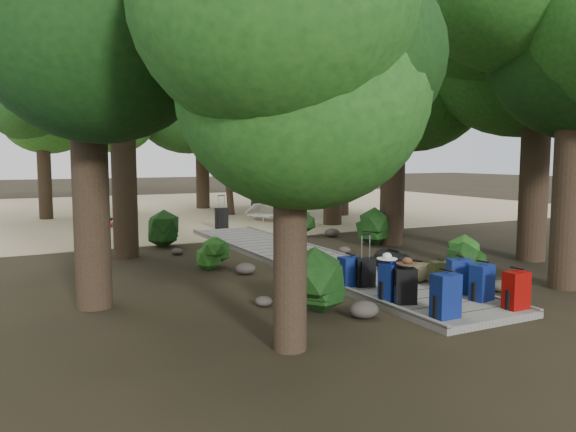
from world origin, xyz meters
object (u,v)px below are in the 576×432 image
backpack_right_b (482,281)px  backpack_right_d (440,272)px  backpack_left_c (391,279)px  duffel_right_khaki (416,271)px  backpack_right_c (460,275)px  suitcase_on_boardwalk (365,272)px  backpack_left_a (446,293)px  duffel_right_black (393,262)px  backpack_left_b (405,284)px  sun_lounger (263,212)px  lone_suitcase_on_sand (222,218)px  backpack_right_a (516,288)px  kayak (107,221)px  backpack_left_d (350,270)px

backpack_right_b → backpack_right_d: size_ratio=1.35×
backpack_left_c → duffel_right_khaki: 1.80m
backpack_left_c → backpack_right_c: size_ratio=1.02×
backpack_right_b → suitcase_on_boardwalk: size_ratio=1.24×
backpack_left_a → duffel_right_black: (1.38, 3.09, -0.15)m
backpack_left_b → sun_lounger: (3.38, 13.15, -0.11)m
backpack_left_a → lone_suitcase_on_sand: 12.38m
backpack_right_d → sun_lounger: (1.93, 12.40, -0.03)m
backpack_left_b → backpack_right_a: 1.75m
backpack_right_a → backpack_right_b: 0.65m
backpack_right_c → kayak: bearing=127.2°
suitcase_on_boardwalk → kayak: 13.18m
backpack_right_a → backpack_right_c: bearing=94.6°
backpack_left_a → backpack_left_c: (-0.09, 1.24, -0.02)m
kayak → sun_lounger: 6.00m
backpack_left_b → backpack_left_c: 0.30m
backpack_right_d → duffel_right_khaki: bearing=113.5°
duffel_right_black → kayak: duffel_right_black is taller
duffel_right_khaki → backpack_left_c: bearing=-169.6°
backpack_left_b → lone_suitcase_on_sand: 11.44m
backpack_left_b → backpack_left_d: backpack_left_b is taller
backpack_left_c → duffel_right_black: backpack_left_c is taller
backpack_right_b → backpack_right_d: bearing=71.9°
backpack_left_d → backpack_right_b: 2.38m
backpack_left_b → backpack_right_c: 1.30m
backpack_right_c → sun_lounger: backpack_right_c is taller
lone_suitcase_on_sand → sun_lounger: 2.98m
backpack_right_b → backpack_right_d: backpack_right_b is taller
backpack_left_b → lone_suitcase_on_sand: (0.96, 11.40, -0.06)m
backpack_left_a → backpack_left_d: bearing=92.1°
sun_lounger → lone_suitcase_on_sand: bearing=-163.5°
suitcase_on_boardwalk → backpack_right_b: bearing=-36.8°
backpack_left_b → duffel_right_black: (1.41, 2.15, -0.11)m
backpack_left_c → backpack_right_b: 1.54m
backpack_right_d → lone_suitcase_on_sand: 10.66m
suitcase_on_boardwalk → kayak: bearing=120.2°
kayak → sun_lounger: sun_lounger is taller
backpack_right_a → backpack_right_c: (-0.09, 1.16, 0.01)m
backpack_right_d → duffel_right_khaki: size_ratio=0.94×
backpack_right_b → kayak: 15.13m
backpack_right_a → suitcase_on_boardwalk: backpack_right_a is taller
backpack_left_d → duffel_right_khaki: backpack_left_d is taller
backpack_left_b → backpack_right_d: backpack_left_b is taller
lone_suitcase_on_sand → backpack_left_a: bearing=-78.9°
backpack_left_b → backpack_right_d: size_ratio=1.31×
backpack_left_c → sun_lounger: bearing=56.2°
backpack_right_c → lone_suitcase_on_sand: size_ratio=0.94×
backpack_left_b → backpack_right_d: (1.45, 0.75, -0.08)m
backpack_left_d → suitcase_on_boardwalk: size_ratio=1.11×
backpack_right_b → duffel_right_black: bearing=76.7°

